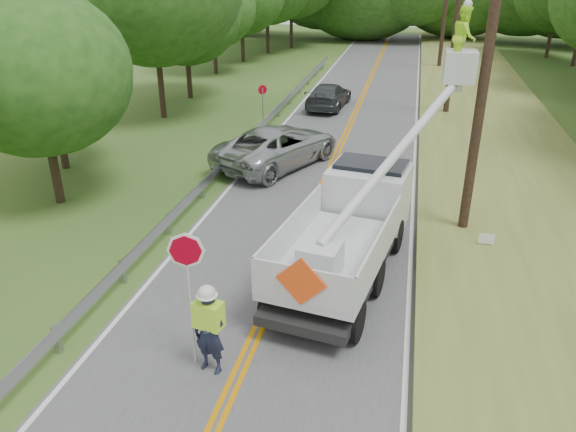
# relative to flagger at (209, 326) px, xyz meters

# --- Properties ---
(ground) EXTENTS (140.00, 140.00, 0.00)m
(ground) POSITION_rel_flagger_xyz_m (0.60, -1.19, -1.13)
(ground) COLOR #2C5222
(ground) RESTS_ON ground
(road) EXTENTS (7.20, 96.00, 0.03)m
(road) POSITION_rel_flagger_xyz_m (0.60, 12.81, -1.12)
(road) COLOR #4A494C
(road) RESTS_ON ground
(guardrail) EXTENTS (0.18, 48.00, 0.77)m
(guardrail) POSITION_rel_flagger_xyz_m (-3.42, 13.72, -0.58)
(guardrail) COLOR gray
(guardrail) RESTS_ON ground
(utility_poles) EXTENTS (1.60, 43.30, 10.00)m
(utility_poles) POSITION_rel_flagger_xyz_m (5.60, 15.82, 4.14)
(utility_poles) COLOR black
(utility_poles) RESTS_ON ground
(tall_grass_verge) EXTENTS (7.00, 96.00, 0.30)m
(tall_grass_verge) POSITION_rel_flagger_xyz_m (7.70, 12.81, -0.98)
(tall_grass_verge) COLOR #5C6B2E
(tall_grass_verge) RESTS_ON ground
(flagger) EXTENTS (1.20, 0.59, 3.13)m
(flagger) POSITION_rel_flagger_xyz_m (0.00, 0.00, 0.00)
(flagger) COLOR #191E33
(flagger) RESTS_ON road
(bucket_truck) EXTENTS (4.79, 7.48, 6.84)m
(bucket_truck) POSITION_rel_flagger_xyz_m (2.58, 5.58, 0.44)
(bucket_truck) COLOR black
(bucket_truck) RESTS_ON road
(suv_silver) EXTENTS (5.12, 6.71, 1.69)m
(suv_silver) POSITION_rel_flagger_xyz_m (-1.65, 12.92, -0.27)
(suv_silver) COLOR #A8ABAE
(suv_silver) RESTS_ON road
(suv_darkgrey) EXTENTS (2.35, 4.98, 1.40)m
(suv_darkgrey) POSITION_rel_flagger_xyz_m (-1.09, 23.40, -0.41)
(suv_darkgrey) COLOR #3A3F43
(suv_darkgrey) RESTS_ON road
(stop_sign_permanent) EXTENTS (0.40, 0.33, 2.31)m
(stop_sign_permanent) POSITION_rel_flagger_xyz_m (-3.64, 17.99, 0.38)
(stop_sign_permanent) COLOR gray
(stop_sign_permanent) RESTS_ON ground
(yard_sign) EXTENTS (0.44, 0.03, 0.64)m
(yard_sign) POSITION_rel_flagger_xyz_m (6.19, 6.64, -0.67)
(yard_sign) COLOR white
(yard_sign) RESTS_ON ground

